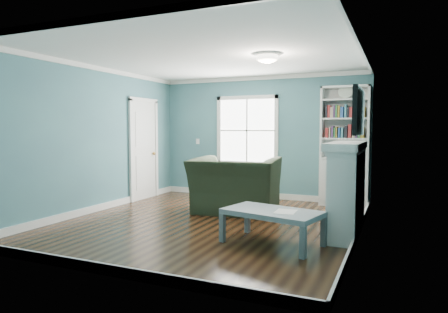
% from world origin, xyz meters
% --- Properties ---
extents(floor, '(5.00, 5.00, 0.00)m').
position_xyz_m(floor, '(0.00, 0.00, 0.00)').
color(floor, black).
rests_on(floor, ground).
extents(room_walls, '(5.00, 5.00, 5.00)m').
position_xyz_m(room_walls, '(0.00, 0.00, 1.58)').
color(room_walls, '#3F6A78').
rests_on(room_walls, ground).
extents(trim, '(4.50, 5.00, 2.60)m').
position_xyz_m(trim, '(0.00, 0.00, 1.24)').
color(trim, white).
rests_on(trim, ground).
extents(window, '(1.40, 0.06, 1.50)m').
position_xyz_m(window, '(-0.30, 2.49, 1.45)').
color(window, white).
rests_on(window, room_walls).
extents(bookshelf, '(0.90, 0.35, 2.31)m').
position_xyz_m(bookshelf, '(1.77, 2.30, 0.92)').
color(bookshelf, silver).
rests_on(bookshelf, ground).
extents(fireplace, '(0.44, 1.58, 1.30)m').
position_xyz_m(fireplace, '(2.08, 0.20, 0.64)').
color(fireplace, black).
rests_on(fireplace, ground).
extents(tv, '(0.06, 1.10, 0.65)m').
position_xyz_m(tv, '(2.20, 0.20, 1.72)').
color(tv, black).
rests_on(tv, fireplace).
extents(door, '(0.12, 0.98, 2.17)m').
position_xyz_m(door, '(-2.22, 1.40, 1.07)').
color(door, silver).
rests_on(door, ground).
extents(ceiling_fixture, '(0.38, 0.38, 0.15)m').
position_xyz_m(ceiling_fixture, '(0.90, 0.10, 2.55)').
color(ceiling_fixture, white).
rests_on(ceiling_fixture, room_walls).
extents(light_switch, '(0.08, 0.01, 0.12)m').
position_xyz_m(light_switch, '(-1.50, 2.48, 1.20)').
color(light_switch, white).
rests_on(light_switch, room_walls).
extents(recliner, '(1.59, 1.14, 1.30)m').
position_xyz_m(recliner, '(0.07, 0.91, 0.65)').
color(recliner, black).
rests_on(recliner, ground).
extents(coffee_table, '(1.34, 0.92, 0.44)m').
position_xyz_m(coffee_table, '(1.25, -0.75, 0.39)').
color(coffee_table, '#515C61').
rests_on(coffee_table, ground).
extents(paper_sheet, '(0.27, 0.33, 0.00)m').
position_xyz_m(paper_sheet, '(1.43, -0.78, 0.45)').
color(paper_sheet, white).
rests_on(paper_sheet, coffee_table).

